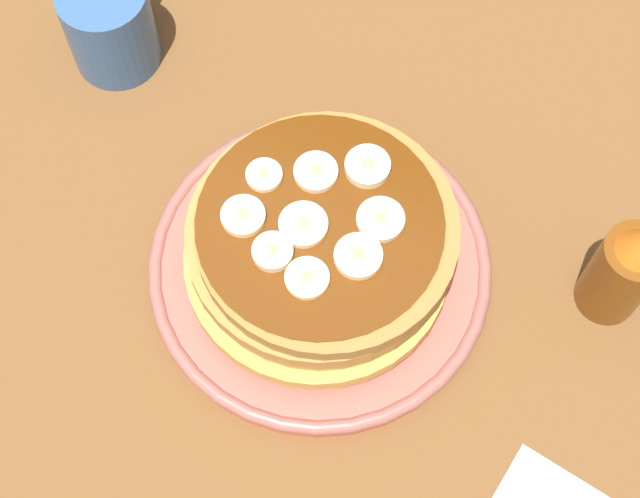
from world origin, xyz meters
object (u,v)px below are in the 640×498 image
at_px(banana_slice_8, 264,176).
at_px(syrup_bottle, 624,271).
at_px(banana_slice_3, 380,220).
at_px(banana_slice_2, 358,257).
at_px(pancake_stack, 320,245).
at_px(banana_slice_7, 367,167).
at_px(banana_slice_5, 307,278).
at_px(plate, 320,267).
at_px(coffee_mug, 112,22).
at_px(banana_slice_4, 316,173).
at_px(banana_slice_0, 303,225).
at_px(banana_slice_6, 273,252).
at_px(banana_slice_1, 243,216).

relative_size(banana_slice_8, syrup_bottle, 0.23).
bearing_deg(banana_slice_3, banana_slice_2, 174.02).
distance_m(pancake_stack, banana_slice_7, 0.07).
distance_m(banana_slice_2, banana_slice_5, 0.04).
distance_m(plate, coffee_mug, 0.28).
height_order(coffee_mug, syrup_bottle, syrup_bottle).
bearing_deg(banana_slice_4, syrup_bottle, -81.02).
xyz_separation_m(banana_slice_0, banana_slice_6, (-0.03, 0.01, 0.00)).
height_order(pancake_stack, banana_slice_8, banana_slice_8).
bearing_deg(banana_slice_0, banana_slice_8, 59.60).
bearing_deg(plate, banana_slice_5, -167.82).
bearing_deg(banana_slice_7, banana_slice_3, -145.03).
distance_m(pancake_stack, banana_slice_2, 0.06).
relative_size(plate, coffee_mug, 2.50).
height_order(banana_slice_7, coffee_mug, banana_slice_7).
height_order(pancake_stack, coffee_mug, pancake_stack).
bearing_deg(banana_slice_5, banana_slice_4, 19.64).
height_order(banana_slice_1, banana_slice_7, banana_slice_7).
relative_size(banana_slice_4, coffee_mug, 0.30).
height_order(banana_slice_1, banana_slice_8, banana_slice_1).
height_order(pancake_stack, banana_slice_6, banana_slice_6).
bearing_deg(banana_slice_1, banana_slice_2, -87.30).
relative_size(pancake_stack, banana_slice_6, 7.05).
distance_m(banana_slice_0, coffee_mug, 0.28).
bearing_deg(banana_slice_1, banana_slice_4, -31.81).
bearing_deg(banana_slice_0, banana_slice_5, -152.27).
relative_size(pancake_stack, banana_slice_0, 5.82).
bearing_deg(coffee_mug, syrup_bottle, -96.36).
xyz_separation_m(banana_slice_1, banana_slice_8, (0.04, 0.00, -0.00)).
relative_size(plate, banana_slice_5, 8.62).
distance_m(plate, banana_slice_8, 0.10).
distance_m(banana_slice_0, banana_slice_4, 0.04).
bearing_deg(banana_slice_6, banana_slice_4, -1.62).
xyz_separation_m(banana_slice_2, banana_slice_8, (0.03, 0.09, -0.00)).
bearing_deg(banana_slice_5, banana_slice_2, -41.84).
height_order(banana_slice_3, banana_slice_4, same).
height_order(banana_slice_5, banana_slice_6, banana_slice_6).
relative_size(banana_slice_2, banana_slice_5, 1.10).
relative_size(pancake_stack, banana_slice_1, 6.41).
bearing_deg(plate, syrup_bottle, -71.60).
distance_m(banana_slice_6, syrup_bottle, 0.26).
bearing_deg(banana_slice_8, coffee_mug, 61.58).
xyz_separation_m(banana_slice_1, banana_slice_5, (-0.03, -0.06, -0.00)).
bearing_deg(banana_slice_3, coffee_mug, 69.89).
height_order(banana_slice_4, banana_slice_5, banana_slice_4).
bearing_deg(coffee_mug, banana_slice_4, -111.13).
bearing_deg(banana_slice_2, banana_slice_5, 138.16).
relative_size(banana_slice_7, syrup_bottle, 0.28).
distance_m(banana_slice_7, syrup_bottle, 0.21).
bearing_deg(banana_slice_3, banana_slice_5, 154.47).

